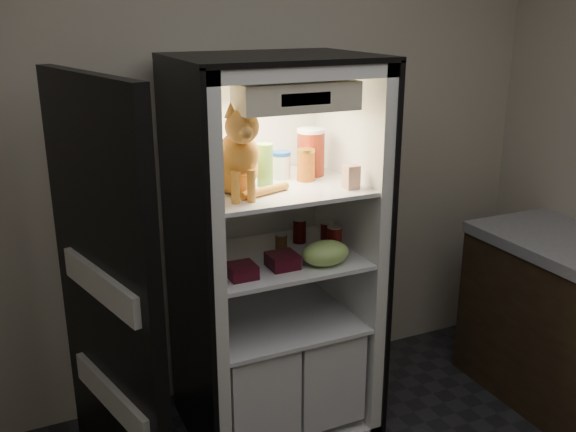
{
  "coord_description": "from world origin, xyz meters",
  "views": [
    {
      "loc": [
        -1.15,
        -1.29,
        2.07
      ],
      "look_at": [
        0.06,
        1.32,
        1.13
      ],
      "focal_mm": 40.0,
      "sensor_mm": 36.0,
      "label": 1
    }
  ],
  "objects_px": {
    "grape_bag": "(326,253)",
    "berry_box_right": "(283,261)",
    "refrigerator": "(272,279)",
    "parmesan_shaker": "(265,165)",
    "soda_can_a": "(300,231)",
    "mayo_tub": "(281,165)",
    "salsa_jar": "(306,165)",
    "soda_can_b": "(327,234)",
    "soda_can_c": "(334,240)",
    "berry_box_left": "(242,271)",
    "pepper_jar": "(311,152)",
    "tabby_cat": "(236,159)",
    "cream_carton": "(351,177)",
    "condiment_jar": "(281,241)"
  },
  "relations": [
    {
      "from": "soda_can_c",
      "to": "berry_box_left",
      "type": "bearing_deg",
      "value": -169.93
    },
    {
      "from": "pepper_jar",
      "to": "berry_box_right",
      "type": "bearing_deg",
      "value": -137.02
    },
    {
      "from": "soda_can_b",
      "to": "grape_bag",
      "type": "relative_size",
      "value": 0.56
    },
    {
      "from": "tabby_cat",
      "to": "salsa_jar",
      "type": "distance_m",
      "value": 0.4
    },
    {
      "from": "berry_box_right",
      "to": "salsa_jar",
      "type": "bearing_deg",
      "value": 39.52
    },
    {
      "from": "pepper_jar",
      "to": "berry_box_left",
      "type": "height_order",
      "value": "pepper_jar"
    },
    {
      "from": "soda_can_c",
      "to": "mayo_tub",
      "type": "bearing_deg",
      "value": 136.23
    },
    {
      "from": "parmesan_shaker",
      "to": "mayo_tub",
      "type": "xyz_separation_m",
      "value": [
        0.12,
        0.09,
        -0.03
      ]
    },
    {
      "from": "tabby_cat",
      "to": "soda_can_c",
      "type": "bearing_deg",
      "value": 6.0
    },
    {
      "from": "soda_can_a",
      "to": "berry_box_right",
      "type": "relative_size",
      "value": 0.94
    },
    {
      "from": "salsa_jar",
      "to": "cream_carton",
      "type": "xyz_separation_m",
      "value": [
        0.12,
        -0.21,
        -0.02
      ]
    },
    {
      "from": "soda_can_c",
      "to": "berry_box_left",
      "type": "relative_size",
      "value": 1.1
    },
    {
      "from": "berry_box_left",
      "to": "grape_bag",
      "type": "bearing_deg",
      "value": -3.42
    },
    {
      "from": "soda_can_c",
      "to": "berry_box_right",
      "type": "bearing_deg",
      "value": -168.46
    },
    {
      "from": "soda_can_b",
      "to": "berry_box_right",
      "type": "xyz_separation_m",
      "value": [
        -0.31,
        -0.15,
        -0.03
      ]
    },
    {
      "from": "parmesan_shaker",
      "to": "salsa_jar",
      "type": "distance_m",
      "value": 0.21
    },
    {
      "from": "pepper_jar",
      "to": "parmesan_shaker",
      "type": "bearing_deg",
      "value": -162.78
    },
    {
      "from": "pepper_jar",
      "to": "grape_bag",
      "type": "distance_m",
      "value": 0.51
    },
    {
      "from": "parmesan_shaker",
      "to": "soda_can_b",
      "type": "relative_size",
      "value": 1.53
    },
    {
      "from": "refrigerator",
      "to": "berry_box_left",
      "type": "distance_m",
      "value": 0.38
    },
    {
      "from": "soda_can_a",
      "to": "berry_box_left",
      "type": "height_order",
      "value": "soda_can_a"
    },
    {
      "from": "grape_bag",
      "to": "berry_box_right",
      "type": "bearing_deg",
      "value": 164.45
    },
    {
      "from": "refrigerator",
      "to": "salsa_jar",
      "type": "distance_m",
      "value": 0.6
    },
    {
      "from": "grape_bag",
      "to": "soda_can_a",
      "type": "bearing_deg",
      "value": 86.23
    },
    {
      "from": "soda_can_c",
      "to": "soda_can_b",
      "type": "bearing_deg",
      "value": 83.78
    },
    {
      "from": "parmesan_shaker",
      "to": "soda_can_a",
      "type": "distance_m",
      "value": 0.46
    },
    {
      "from": "soda_can_c",
      "to": "condiment_jar",
      "type": "xyz_separation_m",
      "value": [
        -0.21,
        0.16,
        -0.03
      ]
    },
    {
      "from": "soda_can_b",
      "to": "berry_box_right",
      "type": "bearing_deg",
      "value": -154.1
    },
    {
      "from": "pepper_jar",
      "to": "refrigerator",
      "type": "bearing_deg",
      "value": -170.62
    },
    {
      "from": "grape_bag",
      "to": "soda_can_b",
      "type": "bearing_deg",
      "value": 59.95
    },
    {
      "from": "parmesan_shaker",
      "to": "mayo_tub",
      "type": "bearing_deg",
      "value": 37.11
    },
    {
      "from": "soda_can_c",
      "to": "salsa_jar",
      "type": "bearing_deg",
      "value": 137.95
    },
    {
      "from": "pepper_jar",
      "to": "soda_can_b",
      "type": "xyz_separation_m",
      "value": [
        0.05,
        -0.09,
        -0.4
      ]
    },
    {
      "from": "soda_can_b",
      "to": "refrigerator",
      "type": "bearing_deg",
      "value": 168.69
    },
    {
      "from": "cream_carton",
      "to": "salsa_jar",
      "type": "bearing_deg",
      "value": 120.47
    },
    {
      "from": "grape_bag",
      "to": "berry_box_left",
      "type": "relative_size",
      "value": 1.87
    },
    {
      "from": "mayo_tub",
      "to": "grape_bag",
      "type": "bearing_deg",
      "value": -73.9
    },
    {
      "from": "refrigerator",
      "to": "pepper_jar",
      "type": "relative_size",
      "value": 8.26
    },
    {
      "from": "refrigerator",
      "to": "parmesan_shaker",
      "type": "bearing_deg",
      "value": -137.01
    },
    {
      "from": "parmesan_shaker",
      "to": "grape_bag",
      "type": "height_order",
      "value": "parmesan_shaker"
    },
    {
      "from": "tabby_cat",
      "to": "mayo_tub",
      "type": "height_order",
      "value": "tabby_cat"
    },
    {
      "from": "mayo_tub",
      "to": "grape_bag",
      "type": "height_order",
      "value": "mayo_tub"
    },
    {
      "from": "grape_bag",
      "to": "salsa_jar",
      "type": "bearing_deg",
      "value": 89.91
    },
    {
      "from": "refrigerator",
      "to": "cream_carton",
      "type": "bearing_deg",
      "value": -42.51
    },
    {
      "from": "soda_can_c",
      "to": "berry_box_right",
      "type": "xyz_separation_m",
      "value": [
        -0.3,
        -0.06,
        -0.03
      ]
    },
    {
      "from": "salsa_jar",
      "to": "berry_box_left",
      "type": "bearing_deg",
      "value": -154.96
    },
    {
      "from": "parmesan_shaker",
      "to": "refrigerator",
      "type": "bearing_deg",
      "value": 42.99
    },
    {
      "from": "berry_box_right",
      "to": "condiment_jar",
      "type": "bearing_deg",
      "value": 67.27
    },
    {
      "from": "soda_can_a",
      "to": "berry_box_right",
      "type": "bearing_deg",
      "value": -128.91
    },
    {
      "from": "parmesan_shaker",
      "to": "cream_carton",
      "type": "relative_size",
      "value": 1.81
    }
  ]
}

